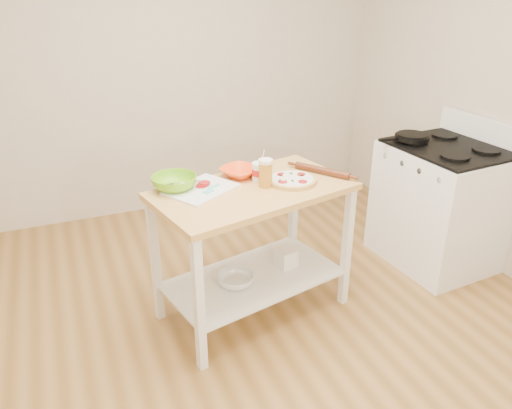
{
  "coord_description": "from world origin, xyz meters",
  "views": [
    {
      "loc": [
        -1.0,
        -2.22,
        2.09
      ],
      "look_at": [
        0.1,
        0.42,
        0.76
      ],
      "focal_mm": 35.0,
      "sensor_mm": 36.0,
      "label": 1
    }
  ],
  "objects": [
    {
      "name": "orange_bowl",
      "position": [
        0.05,
        0.58,
        0.93
      ],
      "size": [
        0.32,
        0.32,
        0.06
      ],
      "primitive_type": "imported",
      "rotation": [
        0.0,
        0.0,
        0.49
      ],
      "color": "#FF511B",
      "rests_on": "prep_island"
    },
    {
      "name": "prep_island",
      "position": [
        0.06,
        0.36,
        0.65
      ],
      "size": [
        1.32,
        0.9,
        0.9
      ],
      "rotation": [
        0.0,
        0.0,
        0.22
      ],
      "color": "#DEAA5B",
      "rests_on": "ground"
    },
    {
      "name": "knife",
      "position": [
        -0.39,
        0.56,
        0.92
      ],
      "size": [
        0.27,
        0.03,
        0.01
      ],
      "rotation": [
        0.0,
        0.0,
        -0.04
      ],
      "color": "silver",
      "rests_on": "cutting_board"
    },
    {
      "name": "gas_stove",
      "position": [
        1.64,
        0.44,
        0.47
      ],
      "size": [
        0.76,
        0.88,
        1.11
      ],
      "rotation": [
        0.0,
        0.0,
        0.07
      ],
      "color": "white",
      "rests_on": "ground"
    },
    {
      "name": "yogurt_tub",
      "position": [
        0.14,
        0.47,
        0.96
      ],
      "size": [
        0.1,
        0.1,
        0.21
      ],
      "color": "white",
      "rests_on": "prep_island"
    },
    {
      "name": "beer_pint",
      "position": [
        0.14,
        0.36,
        0.99
      ],
      "size": [
        0.09,
        0.09,
        0.17
      ],
      "color": "#BA7B22",
      "rests_on": "prep_island"
    },
    {
      "name": "room_shell",
      "position": [
        0.0,
        0.0,
        1.35
      ],
      "size": [
        4.04,
        4.54,
        2.74
      ],
      "color": "olive",
      "rests_on": "ground"
    },
    {
      "name": "green_bowl",
      "position": [
        -0.39,
        0.53,
        0.94
      ],
      "size": [
        0.34,
        0.34,
        0.09
      ],
      "primitive_type": "imported",
      "rotation": [
        0.0,
        0.0,
        0.28
      ],
      "color": "#6FBB16",
      "rests_on": "prep_island"
    },
    {
      "name": "pizza",
      "position": [
        0.32,
        0.36,
        0.92
      ],
      "size": [
        0.31,
        0.31,
        0.05
      ],
      "rotation": [
        0.0,
        0.0,
        0.13
      ],
      "color": "#E0B65F",
      "rests_on": "prep_island"
    },
    {
      "name": "rolling_pin",
      "position": [
        0.56,
        0.41,
        0.92
      ],
      "size": [
        0.25,
        0.34,
        0.04
      ],
      "primitive_type": "cylinder",
      "rotation": [
        1.57,
        0.0,
        0.6
      ],
      "color": "#5C2A15",
      "rests_on": "prep_island"
    },
    {
      "name": "skillet",
      "position": [
        1.45,
        0.65,
        0.98
      ],
      "size": [
        0.4,
        0.25,
        0.03
      ],
      "rotation": [
        0.0,
        0.0,
        -0.11
      ],
      "color": "black",
      "rests_on": "gas_stove"
    },
    {
      "name": "cutting_board",
      "position": [
        -0.25,
        0.46,
        0.91
      ],
      "size": [
        0.5,
        0.46,
        0.04
      ],
      "rotation": [
        0.0,
        0.0,
        0.53
      ],
      "color": "white",
      "rests_on": "prep_island"
    },
    {
      "name": "spatula",
      "position": [
        -0.19,
        0.41,
        0.92
      ],
      "size": [
        0.13,
        0.11,
        0.01
      ],
      "rotation": [
        0.0,
        0.0,
        0.5
      ],
      "color": "#59DAC6",
      "rests_on": "cutting_board"
    },
    {
      "name": "shelf_bin",
      "position": [
        0.32,
        0.41,
        0.32
      ],
      "size": [
        0.15,
        0.15,
        0.12
      ],
      "primitive_type": "cube",
      "rotation": [
        0.0,
        0.0,
        0.22
      ],
      "color": "white",
      "rests_on": "prep_island"
    },
    {
      "name": "shelf_glass_bowl",
      "position": [
        -0.08,
        0.32,
        0.3
      ],
      "size": [
        0.26,
        0.26,
        0.07
      ],
      "primitive_type": "imported",
      "rotation": [
        0.0,
        0.0,
        0.1
      ],
      "color": "silver",
      "rests_on": "prep_island"
    }
  ]
}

